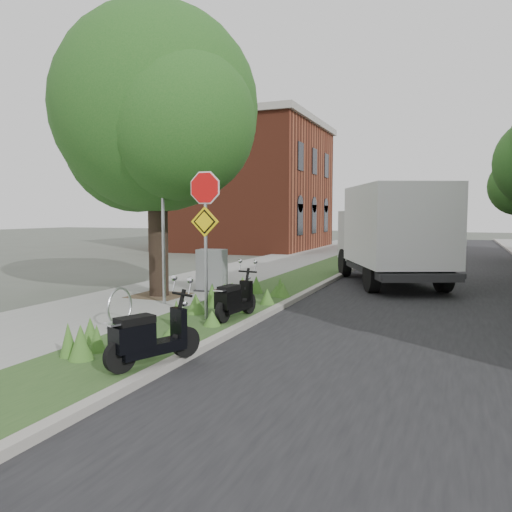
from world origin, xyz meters
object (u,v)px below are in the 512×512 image
Objects in this scene: scooter_far at (144,342)px; sign_assembly at (205,214)px; scooter_near at (232,303)px; utility_cabinet at (212,271)px; box_truck at (392,230)px.

sign_assembly is at bearing 102.52° from scooter_far.
sign_assembly reaches higher than scooter_near.
scooter_near is 1.29× the size of utility_cabinet.
sign_assembly is 4.21m from utility_cabinet.
sign_assembly is 2.69× the size of utility_cabinet.
box_truck is at bearing 72.60° from scooter_near.
box_truck reaches higher than utility_cabinet.
scooter_near is 1.01× the size of scooter_far.
utility_cabinet is (-2.20, 3.35, 0.22)m from scooter_near.
scooter_far reaches higher than scooter_near.
box_truck is (2.33, 7.42, 1.32)m from scooter_near.
box_truck is 5.43× the size of utility_cabinet.
scooter_near is at bearing -107.40° from box_truck.
sign_assembly is at bearing -64.75° from utility_cabinet.
scooter_far is at bearing -70.66° from utility_cabinet.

